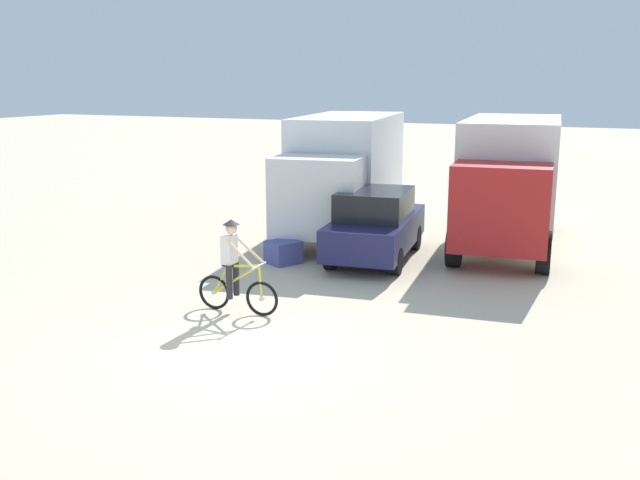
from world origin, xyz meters
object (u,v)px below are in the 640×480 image
cyclist_orange_shirt (234,270)px  box_truck_white_box (509,176)px  supply_crate (283,252)px  box_truck_avon_van (344,169)px  sedan_parked (375,225)px

cyclist_orange_shirt → box_truck_white_box: bearing=64.3°
box_truck_white_box → supply_crate: size_ratio=9.45×
box_truck_avon_van → sedan_parked: bearing=-54.1°
sedan_parked → supply_crate: 2.37m
sedan_parked → supply_crate: size_ratio=5.95×
box_truck_white_box → supply_crate: (-4.62, -4.19, -1.60)m
box_truck_avon_van → box_truck_white_box: bearing=3.8°
sedan_parked → supply_crate: (-1.92, -1.25, -0.61)m
sedan_parked → supply_crate: sedan_parked is taller
box_truck_avon_van → sedan_parked: 3.40m
box_truck_avon_van → cyclist_orange_shirt: (0.81, -7.60, -1.03)m
sedan_parked → cyclist_orange_shirt: (-1.10, -4.97, -0.04)m
cyclist_orange_shirt → supply_crate: 3.85m
box_truck_white_box → cyclist_orange_shirt: (-3.80, -7.90, -1.03)m
box_truck_avon_van → cyclist_orange_shirt: size_ratio=3.85×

